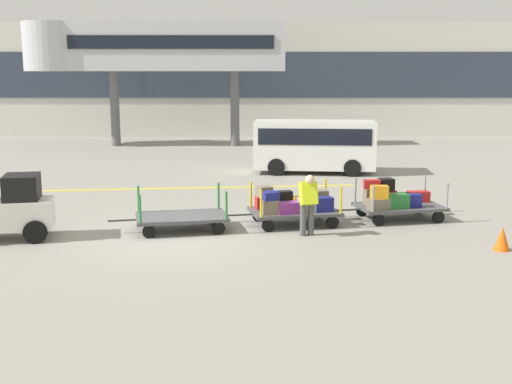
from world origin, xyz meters
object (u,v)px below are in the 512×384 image
baggage_handler (309,202)px  shuttle_van (315,142)px  baggage_cart_tail (395,201)px  safety_cone_near (503,239)px  baggage_tug (10,209)px  baggage_cart_middle (295,206)px  baggage_cart_lead (182,217)px

baggage_handler → shuttle_van: 10.33m
baggage_cart_tail → safety_cone_near: baggage_cart_tail is taller
baggage_tug → baggage_cart_middle: (6.98, 1.49, -0.23)m
baggage_tug → baggage_handler: baggage_tug is taller
baggage_tug → baggage_cart_tail: size_ratio=0.74×
baggage_cart_lead → baggage_handler: bearing=-10.1°
shuttle_van → baggage_tug: bearing=-128.3°
shuttle_van → safety_cone_near: 12.04m
baggage_tug → baggage_cart_tail: bearing=12.1°
baggage_handler → shuttle_van: size_ratio=0.32×
baggage_cart_lead → baggage_handler: (3.20, -0.57, 0.52)m
baggage_tug → baggage_cart_middle: size_ratio=0.74×
baggage_tug → baggage_cart_middle: bearing=12.1°
baggage_cart_tail → baggage_cart_lead: bearing=-167.8°
baggage_cart_lead → shuttle_van: bearing=66.2°
baggage_cart_middle → shuttle_van: shuttle_van is taller
baggage_cart_lead → safety_cone_near: baggage_cart_lead is taller
baggage_cart_lead → shuttle_van: (4.28, 9.70, 0.89)m
baggage_tug → baggage_cart_lead: (4.07, 0.87, -0.41)m
shuttle_van → baggage_cart_lead: bearing=-113.8°
baggage_handler → baggage_cart_tail: bearing=35.6°
baggage_cart_middle → baggage_cart_lead: bearing=-167.9°
baggage_cart_middle → shuttle_van: bearing=81.5°
baggage_cart_middle → safety_cone_near: bearing=-28.3°
baggage_handler → shuttle_van: (1.08, 10.27, 0.37)m
baggage_cart_middle → baggage_cart_tail: (2.80, 0.61, 0.02)m
shuttle_van → baggage_handler: bearing=-96.0°
baggage_cart_lead → baggage_cart_middle: (2.92, 0.63, 0.17)m
baggage_handler → shuttle_van: bearing=84.0°
baggage_cart_lead → shuttle_van: shuttle_van is taller
baggage_cart_tail → baggage_tug: bearing=-167.9°
baggage_tug → safety_cone_near: 11.65m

